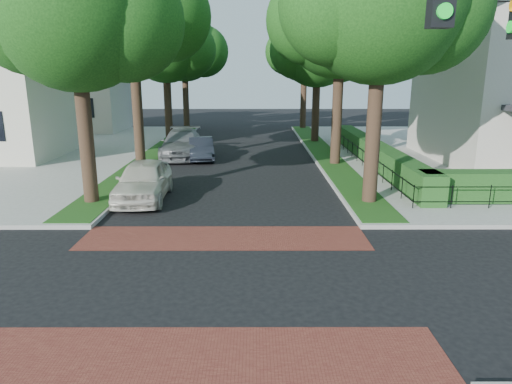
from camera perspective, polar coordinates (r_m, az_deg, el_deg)
ground at (r=11.60m, az=-5.03°, el=-11.19°), size 120.00×120.00×0.00m
crosswalk_far at (r=14.54m, az=-3.98°, el=-5.72°), size 9.00×2.20×0.01m
crosswalk_near at (r=8.84m, az=-6.86°, el=-20.14°), size 9.00×2.20×0.01m
grass_strip_ne at (r=30.24m, az=8.33°, el=5.05°), size 1.60×29.80×0.02m
grass_strip_nw at (r=30.59m, az=-12.19°, el=4.98°), size 1.60×29.80×0.02m
tree_right_near at (r=18.44m, az=15.59°, el=22.11°), size 7.75×6.67×10.66m
tree_right_mid at (r=26.26m, az=10.75°, el=20.71°), size 8.25×7.09×11.22m
tree_right_far at (r=35.00m, az=7.83°, el=17.41°), size 7.25×6.23×9.74m
tree_right_back at (r=43.95m, az=6.21°, el=17.29°), size 7.50×6.45×10.20m
tree_left_near at (r=18.90m, az=-21.21°, el=20.38°), size 7.50×6.45×10.20m
tree_left_mid at (r=26.65m, az=-14.97°, el=21.17°), size 8.00×6.88×11.48m
tree_left_far at (r=35.28m, az=-11.06°, el=17.60°), size 7.00×6.02×9.86m
tree_left_back at (r=44.19m, az=-8.81°, el=17.38°), size 7.75×6.66×10.44m
hedge_main_road at (r=26.64m, az=14.56°, el=4.77°), size 1.00×18.00×1.20m
fence_main_road at (r=26.47m, az=12.86°, el=4.48°), size 0.06×18.00×0.90m
house_left_far at (r=45.50m, az=-21.97°, el=13.46°), size 10.00×9.00×10.14m
parked_car_front at (r=19.23m, az=-13.89°, el=1.42°), size 2.13×4.88×1.64m
parked_car_middle at (r=27.97m, az=-6.87°, el=5.41°), size 2.01×4.23×1.34m
parked_car_rear at (r=28.99m, az=-9.25°, el=5.99°), size 2.71×5.97×1.69m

